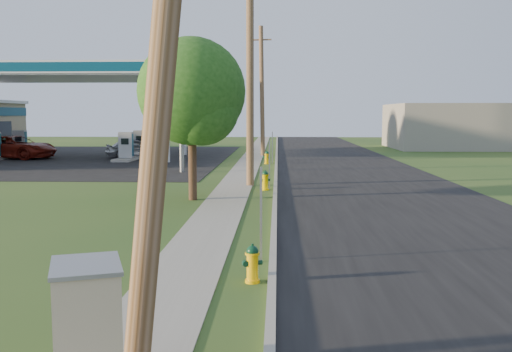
{
  "coord_description": "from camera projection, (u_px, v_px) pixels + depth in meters",
  "views": [
    {
      "loc": [
        0.59,
        -7.48,
        3.08
      ],
      "look_at": [
        0.0,
        8.0,
        1.4
      ],
      "focal_mm": 40.0,
      "sensor_mm": 36.0,
      "label": 1
    }
  ],
  "objects": [
    {
      "name": "car_silver",
      "position": [
        135.0,
        148.0,
        40.67
      ],
      "size": [
        4.32,
        3.14,
        1.37
      ],
      "primitive_type": "imported",
      "rotation": [
        0.0,
        0.0,
        2.0
      ],
      "color": "#AAADB1",
      "rests_on": "ground"
    },
    {
      "name": "fuel_pump_ne",
      "position": [
        126.0,
        150.0,
        37.87
      ],
      "size": [
        1.2,
        3.2,
        1.9
      ],
      "color": "gray",
      "rests_on": "ground"
    },
    {
      "name": "gas_canopy",
      "position": [
        68.0,
        73.0,
        39.47
      ],
      "size": [
        18.18,
        9.18,
        6.4
      ],
      "color": "silver",
      "rests_on": "ground"
    },
    {
      "name": "sign_post_near",
      "position": [
        261.0,
        215.0,
        11.84
      ],
      "size": [
        0.05,
        0.04,
        2.0
      ],
      "primitive_type": "cube",
      "color": "gray",
      "rests_on": "ground"
    },
    {
      "name": "hydrant_mid",
      "position": [
        265.0,
        180.0,
        23.18
      ],
      "size": [
        0.43,
        0.38,
        0.83
      ],
      "color": "#F4C800",
      "rests_on": "ground"
    },
    {
      "name": "forecourt",
      "position": [
        43.0,
        158.0,
        40.18
      ],
      "size": [
        26.0,
        28.0,
        0.02
      ],
      "primitive_type": "cube",
      "color": "black",
      "rests_on": "ground"
    },
    {
      "name": "tree_lot",
      "position": [
        185.0,
        95.0,
        47.79
      ],
      "size": [
        4.78,
        4.78,
        7.25
      ],
      "color": "#332013",
      "rests_on": "ground"
    },
    {
      "name": "hydrant_far",
      "position": [
        267.0,
        157.0,
        35.4
      ],
      "size": [
        0.42,
        0.38,
        0.83
      ],
      "color": "#F9BA07",
      "rests_on": "ground"
    },
    {
      "name": "sign_post_far",
      "position": [
        272.0,
        148.0,
        35.68
      ],
      "size": [
        0.05,
        0.04,
        2.0
      ],
      "primitive_type": "cube",
      "color": "gray",
      "rests_on": "ground"
    },
    {
      "name": "utility_pole_far",
      "position": [
        262.0,
        91.0,
        42.06
      ],
      "size": [
        1.4,
        0.32,
        9.5
      ],
      "color": "brown",
      "rests_on": "ground"
    },
    {
      "name": "price_pylon",
      "position": [
        181.0,
        69.0,
        29.72
      ],
      "size": [
        0.34,
        2.04,
        6.85
      ],
      "color": "gray",
      "rests_on": "ground"
    },
    {
      "name": "fuel_pump_se",
      "position": [
        141.0,
        146.0,
        41.85
      ],
      "size": [
        1.2,
        3.2,
        1.9
      ],
      "color": "gray",
      "rests_on": "ground"
    },
    {
      "name": "road",
      "position": [
        404.0,
        214.0,
        17.55
      ],
      "size": [
        8.0,
        120.0,
        0.02
      ],
      "primitive_type": "cube",
      "color": "black",
      "rests_on": "ground"
    },
    {
      "name": "hydrant_near",
      "position": [
        252.0,
        264.0,
        10.44
      ],
      "size": [
        0.38,
        0.34,
        0.73
      ],
      "color": "#FBBA07",
      "rests_on": "ground"
    },
    {
      "name": "utility_cabinet",
      "position": [
        88.0,
        336.0,
        5.92
      ],
      "size": [
        0.96,
        1.09,
        1.56
      ],
      "color": "tan",
      "rests_on": "ground"
    },
    {
      "name": "sidewalk",
      "position": [
        218.0,
        213.0,
        17.77
      ],
      "size": [
        1.5,
        120.0,
        0.03
      ],
      "primitive_type": "cube",
      "color": "gray",
      "rests_on": "ground"
    },
    {
      "name": "car_red",
      "position": [
        15.0,
        147.0,
        39.4
      ],
      "size": [
        6.24,
        3.88,
        1.61
      ],
      "primitive_type": "imported",
      "rotation": [
        0.0,
        0.0,
        1.35
      ],
      "color": "maroon",
      "rests_on": "ground"
    },
    {
      "name": "distant_building",
      "position": [
        470.0,
        126.0,
        51.59
      ],
      "size": [
        14.0,
        10.0,
        4.0
      ],
      "primitive_type": "cube",
      "color": "gray",
      "rests_on": "ground"
    },
    {
      "name": "curb",
      "position": [
        275.0,
        211.0,
        17.69
      ],
      "size": [
        0.15,
        120.0,
        0.15
      ],
      "primitive_type": "cube",
      "color": "gray",
      "rests_on": "ground"
    },
    {
      "name": "tree_verge",
      "position": [
        194.0,
        96.0,
        20.13
      ],
      "size": [
        3.83,
        3.83,
        5.81
      ],
      "color": "#332013",
      "rests_on": "ground"
    },
    {
      "name": "utility_pole_mid",
      "position": [
        250.0,
        70.0,
        24.16
      ],
      "size": [
        1.4,
        0.32,
        9.8
      ],
      "color": "brown",
      "rests_on": "ground"
    },
    {
      "name": "ground_plane",
      "position": [
        234.0,
        341.0,
        7.79
      ],
      "size": [
        140.0,
        140.0,
        0.0
      ],
      "primitive_type": "plane",
      "color": "#22451A",
      "rests_on": "ground"
    },
    {
      "name": "sign_post_mid",
      "position": [
        269.0,
        165.0,
        23.56
      ],
      "size": [
        0.05,
        0.04,
        2.0
      ],
      "primitive_type": "cube",
      "color": "gray",
      "rests_on": "ground"
    },
    {
      "name": "fuel_pump_sw",
      "position": [
        20.0,
        146.0,
        42.19
      ],
      "size": [
        1.2,
        3.2,
        1.9
      ],
      "color": "gray",
      "rests_on": "ground"
    }
  ]
}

